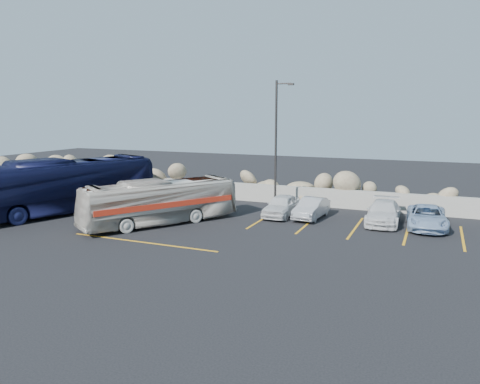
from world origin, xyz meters
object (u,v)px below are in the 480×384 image
at_px(lamppost, 277,142).
at_px(car_d, 427,217).
at_px(car_b, 311,208).
at_px(car_c, 383,212).
at_px(vintage_bus, 160,202).
at_px(tour_coach, 61,186).
at_px(car_a, 282,206).

bearing_deg(lamppost, car_d, -6.67).
relative_size(car_b, car_c, 0.83).
bearing_deg(vintage_bus, tour_coach, -147.77).
xyz_separation_m(tour_coach, car_c, (18.47, 4.89, -1.05)).
relative_size(car_a, car_c, 0.87).
relative_size(vintage_bus, car_b, 2.49).
bearing_deg(car_c, car_b, -178.10).
xyz_separation_m(lamppost, car_c, (6.57, -0.83, -3.67)).
relative_size(vintage_bus, tour_coach, 0.74).
bearing_deg(car_d, car_c, 170.81).
bearing_deg(lamppost, car_b, -23.25).
bearing_deg(car_b, car_d, 4.96).
height_order(tour_coach, car_a, tour_coach).
distance_m(lamppost, tour_coach, 13.46).
bearing_deg(car_b, tour_coach, -157.88).
distance_m(tour_coach, car_d, 21.29).
bearing_deg(car_a, car_b, 6.82).
bearing_deg(car_d, lamppost, 169.38).
bearing_deg(lamppost, car_c, -7.16).
relative_size(vintage_bus, car_c, 2.06).
height_order(vintage_bus, tour_coach, tour_coach).
bearing_deg(car_c, car_a, -177.52).
height_order(vintage_bus, car_c, vintage_bus).
xyz_separation_m(car_a, car_c, (5.79, 0.45, -0.01)).
height_order(car_c, car_d, car_c).
bearing_deg(car_c, tour_coach, -167.12).
relative_size(car_a, car_b, 1.05).
bearing_deg(car_d, vintage_bus, -164.88).
relative_size(lamppost, car_d, 1.86).
xyz_separation_m(vintage_bus, car_a, (5.59, 4.47, -0.60)).
xyz_separation_m(vintage_bus, car_c, (11.38, 4.92, -0.61)).
xyz_separation_m(car_c, car_d, (2.26, -0.21, -0.03)).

